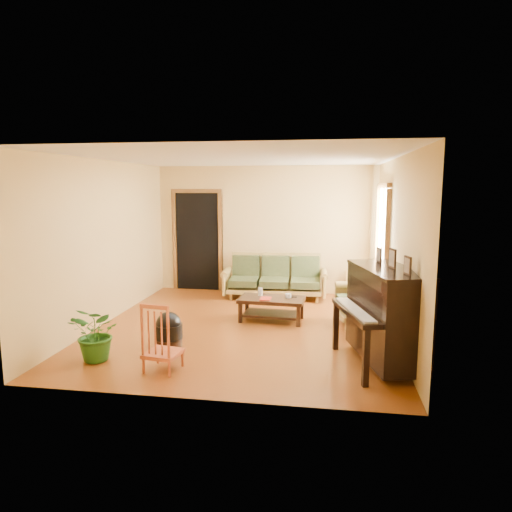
% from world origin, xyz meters
% --- Properties ---
extents(floor, '(5.00, 5.00, 0.00)m').
position_xyz_m(floor, '(0.00, 0.00, 0.00)').
color(floor, '#612B0C').
rests_on(floor, ground).
extents(doorway, '(1.08, 0.16, 2.05)m').
position_xyz_m(doorway, '(-1.45, 2.48, 1.02)').
color(doorway, black).
rests_on(doorway, floor).
extents(window, '(0.12, 1.36, 1.46)m').
position_xyz_m(window, '(2.21, 1.30, 1.50)').
color(window, white).
rests_on(window, right_wall).
extents(sofa, '(2.03, 0.92, 0.86)m').
position_xyz_m(sofa, '(0.26, 1.97, 0.43)').
color(sofa, olive).
rests_on(sofa, floor).
extents(coffee_table, '(1.09, 0.65, 0.38)m').
position_xyz_m(coffee_table, '(0.39, 0.41, 0.19)').
color(coffee_table, black).
rests_on(coffee_table, floor).
extents(armchair, '(1.04, 1.07, 0.92)m').
position_xyz_m(armchair, '(1.83, 0.41, 0.46)').
color(armchair, olive).
rests_on(armchair, floor).
extents(piano, '(1.13, 1.53, 1.21)m').
position_xyz_m(piano, '(1.99, -1.24, 0.61)').
color(piano, black).
rests_on(piano, floor).
extents(footstool, '(0.41, 0.41, 0.36)m').
position_xyz_m(footstool, '(-0.86, -1.02, 0.18)').
color(footstool, black).
rests_on(footstool, floor).
extents(red_chair, '(0.45, 0.48, 0.84)m').
position_xyz_m(red_chair, '(-0.65, -1.82, 0.42)').
color(red_chair, '#94391A').
rests_on(red_chair, floor).
extents(leaning_frame, '(0.41, 0.24, 0.54)m').
position_xyz_m(leaning_frame, '(1.84, 2.35, 0.27)').
color(leaning_frame, gold).
rests_on(leaning_frame, floor).
extents(ceramic_crock, '(0.21, 0.21, 0.25)m').
position_xyz_m(ceramic_crock, '(1.80, 2.28, 0.12)').
color(ceramic_crock, '#3857A8').
rests_on(ceramic_crock, floor).
extents(potted_plant, '(0.79, 0.73, 0.71)m').
position_xyz_m(potted_plant, '(-1.57, -1.66, 0.35)').
color(potted_plant, '#225719').
rests_on(potted_plant, floor).
extents(book, '(0.18, 0.24, 0.02)m').
position_xyz_m(book, '(0.21, 0.28, 0.39)').
color(book, '#A62516').
rests_on(book, coffee_table).
extents(candle, '(0.09, 0.09, 0.13)m').
position_xyz_m(candle, '(0.18, 0.54, 0.45)').
color(candle, silver).
rests_on(candle, coffee_table).
extents(glass_jar, '(0.11, 0.11, 0.07)m').
position_xyz_m(glass_jar, '(0.65, 0.46, 0.42)').
color(glass_jar, silver).
rests_on(glass_jar, coffee_table).
extents(remote, '(0.15, 0.05, 0.01)m').
position_xyz_m(remote, '(0.72, 0.49, 0.39)').
color(remote, black).
rests_on(remote, coffee_table).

